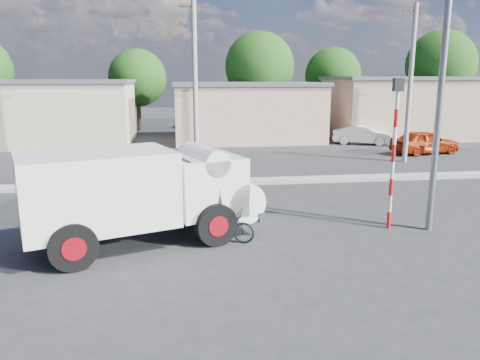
{
  "coord_description": "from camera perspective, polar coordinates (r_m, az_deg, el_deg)",
  "views": [
    {
      "loc": [
        -2.97,
        -11.04,
        4.38
      ],
      "look_at": [
        -1.07,
        2.83,
        1.3
      ],
      "focal_mm": 35.0,
      "sensor_mm": 36.0,
      "label": 1
    }
  ],
  "objects": [
    {
      "name": "building_row",
      "position": [
        33.37,
        -0.79,
        8.55
      ],
      "size": [
        37.8,
        7.3,
        4.44
      ],
      "color": "beige",
      "rests_on": "ground"
    },
    {
      "name": "ground_plane",
      "position": [
        12.25,
        6.85,
        -8.65
      ],
      "size": [
        120.0,
        120.0,
        0.0
      ],
      "primitive_type": "plane",
      "color": "#2A2A2D",
      "rests_on": "ground"
    },
    {
      "name": "tree_row",
      "position": [
        40.07,
        1.92,
        13.28
      ],
      "size": [
        43.62,
        7.43,
        8.42
      ],
      "color": "#38281E",
      "rests_on": "ground"
    },
    {
      "name": "streetlight",
      "position": [
        14.17,
        23.03,
        13.81
      ],
      "size": [
        2.34,
        0.22,
        9.0
      ],
      "color": "slate",
      "rests_on": "ground"
    },
    {
      "name": "cyclist",
      "position": [
        12.64,
        -2.06,
        -3.95
      ],
      "size": [
        0.59,
        0.7,
        1.65
      ],
      "primitive_type": "imported",
      "rotation": [
        0.0,
        0.0,
        1.19
      ],
      "color": "silver",
      "rests_on": "ground"
    },
    {
      "name": "utility_poles",
      "position": [
        23.87,
        7.46,
        11.56
      ],
      "size": [
        35.4,
        0.24,
        8.0
      ],
      "color": "#99968E",
      "rests_on": "ground"
    },
    {
      "name": "median",
      "position": [
        19.75,
        1.04,
        -0.17
      ],
      "size": [
        40.0,
        0.8,
        0.16
      ],
      "primitive_type": "cube",
      "color": "#99968E",
      "rests_on": "ground"
    },
    {
      "name": "car_cream",
      "position": [
        32.32,
        14.65,
        5.34
      ],
      "size": [
        4.04,
        2.62,
        1.26
      ],
      "primitive_type": "imported",
      "rotation": [
        0.0,
        0.0,
        1.2
      ],
      "color": "beige",
      "rests_on": "ground"
    },
    {
      "name": "traffic_pole",
      "position": [
        14.09,
        18.3,
        4.5
      ],
      "size": [
        0.28,
        0.18,
        4.36
      ],
      "color": "red",
      "rests_on": "ground"
    },
    {
      "name": "truck",
      "position": [
        12.68,
        -11.62,
        -1.37
      ],
      "size": [
        6.58,
        4.17,
        2.56
      ],
      "rotation": [
        0.0,
        0.0,
        0.34
      ],
      "color": "black",
      "rests_on": "ground"
    },
    {
      "name": "bicycle",
      "position": [
        12.74,
        -2.05,
        -5.53
      ],
      "size": [
        1.84,
        1.21,
        0.92
      ],
      "primitive_type": "imported",
      "rotation": [
        0.0,
        0.0,
        1.19
      ],
      "color": "black",
      "rests_on": "ground"
    },
    {
      "name": "car_red",
      "position": [
        29.41,
        21.59,
        4.34
      ],
      "size": [
        4.31,
        2.38,
        1.39
      ],
      "primitive_type": "imported",
      "rotation": [
        0.0,
        0.0,
        1.76
      ],
      "color": "#992508",
      "rests_on": "ground"
    }
  ]
}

